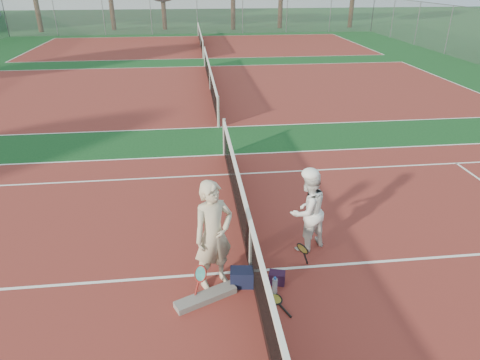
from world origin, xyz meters
name	(u,v)px	position (x,y,z in m)	size (l,w,h in m)	color
ground	(250,271)	(0.00, 0.00, 0.00)	(130.00, 130.00, 0.00)	#103E19
court_main	(250,271)	(0.00, 0.00, 0.00)	(23.77, 10.97, 0.01)	maroon
court_far_a	(210,89)	(0.00, 13.50, 0.00)	(23.77, 10.97, 0.01)	maroon
court_far_b	(201,46)	(0.00, 27.00, 0.00)	(23.77, 10.97, 0.01)	maroon
net_main	(251,248)	(0.00, 0.00, 0.51)	(0.10, 10.98, 1.02)	black
net_far_a	(210,78)	(0.00, 13.50, 0.51)	(0.10, 10.98, 1.02)	black
net_far_b	(200,38)	(0.00, 27.00, 0.51)	(0.10, 10.98, 1.02)	black
fence_back	(197,16)	(0.00, 34.00, 1.50)	(32.00, 0.06, 3.00)	slate
player_a	(213,235)	(-0.65, -0.22, 0.96)	(0.70, 0.46, 1.91)	beige
player_b	(308,211)	(1.16, 0.63, 0.80)	(0.78, 0.61, 1.60)	white
racket_red	(201,281)	(-0.89, -0.52, 0.28)	(0.28, 0.27, 0.56)	maroon
racket_black_held	(302,256)	(0.92, -0.03, 0.28)	(0.28, 0.27, 0.56)	black
racket_spare	(275,299)	(0.29, -0.78, 0.01)	(0.60, 0.27, 0.03)	black
sports_bag_navy	(242,277)	(-0.19, -0.34, 0.15)	(0.39, 0.27, 0.31)	black
sports_bag_purple	(277,278)	(0.41, -0.37, 0.11)	(0.27, 0.19, 0.22)	black
net_cover_canvas	(206,297)	(-0.82, -0.65, 0.05)	(1.04, 0.24, 0.11)	slate
water_bottle	(275,286)	(0.32, -0.63, 0.15)	(0.09, 0.09, 0.30)	silver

